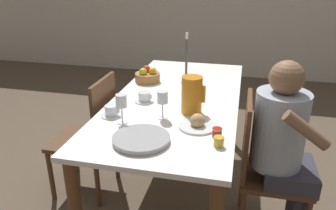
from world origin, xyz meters
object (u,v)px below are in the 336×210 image
at_px(chair_person_side, 263,166).
at_px(bread_plate, 197,123).
at_px(person_seated, 284,141).
at_px(jam_jar_red, 217,132).
at_px(red_pitcher, 192,95).
at_px(teacup_near_person, 111,111).
at_px(wine_glass_water, 121,102).
at_px(teacup_across, 144,98).
at_px(serving_tray, 141,139).
at_px(chair_opposite, 91,134).
at_px(wine_glass_juice, 163,99).
at_px(fruit_bowl, 147,76).
at_px(candlestick_tall, 186,60).
at_px(jam_jar_amber, 219,141).

xyz_separation_m(chair_person_side, bread_plate, (-0.40, -0.15, 0.32)).
relative_size(person_seated, jam_jar_red, 21.63).
relative_size(chair_person_side, person_seated, 0.79).
height_order(red_pitcher, teacup_near_person, red_pitcher).
height_order(wine_glass_water, teacup_across, wine_glass_water).
xyz_separation_m(serving_tray, jam_jar_red, (0.38, 0.14, 0.01)).
relative_size(chair_person_side, jam_jar_red, 17.04).
bearing_deg(chair_person_side, chair_opposite, -96.40).
distance_m(wine_glass_juice, serving_tray, 0.33).
height_order(teacup_across, serving_tray, teacup_across).
height_order(chair_opposite, fruit_bowl, chair_opposite).
bearing_deg(wine_glass_juice, teacup_near_person, -172.95).
xyz_separation_m(wine_glass_water, teacup_across, (0.03, 0.35, -0.10)).
bearing_deg(wine_glass_water, serving_tray, -47.40).
distance_m(wine_glass_water, candlestick_tall, 0.97).
xyz_separation_m(chair_person_side, person_seated, (0.09, -0.04, 0.21)).
bearing_deg(teacup_across, candlestick_tall, 73.41).
bearing_deg(candlestick_tall, fruit_bowl, -146.20).
xyz_separation_m(jam_jar_amber, jam_jar_red, (-0.02, 0.10, 0.00)).
distance_m(wine_glass_juice, bread_plate, 0.26).
height_order(chair_person_side, wine_glass_water, wine_glass_water).
bearing_deg(person_seated, wine_glass_water, -80.35).
bearing_deg(candlestick_tall, serving_tray, -91.59).
height_order(person_seated, wine_glass_water, person_seated).
relative_size(chair_person_side, red_pitcher, 3.94).
bearing_deg(person_seated, teacup_near_person, -85.64).
distance_m(chair_person_side, red_pitcher, 0.63).
bearing_deg(wine_glass_water, red_pitcher, 33.65).
relative_size(serving_tray, jam_jar_amber, 5.62).
xyz_separation_m(wine_glass_juice, jam_jar_red, (0.34, -0.17, -0.10)).
xyz_separation_m(wine_glass_juice, serving_tray, (-0.04, -0.31, -0.11)).
bearing_deg(red_pitcher, candlestick_tall, 102.88).
bearing_deg(teacup_across, bread_plate, -36.69).
bearing_deg(red_pitcher, chair_person_side, -5.46).
bearing_deg(red_pitcher, jam_jar_amber, -62.25).
bearing_deg(red_pitcher, teacup_across, 162.92).
xyz_separation_m(jam_jar_amber, candlestick_tall, (-0.37, 1.09, 0.12)).
height_order(red_pitcher, serving_tray, red_pitcher).
xyz_separation_m(jam_jar_red, fruit_bowl, (-0.63, 0.81, 0.02)).
xyz_separation_m(chair_opposite, red_pitcher, (0.76, -0.09, 0.41)).
bearing_deg(candlestick_tall, wine_glass_water, -102.28).
bearing_deg(red_pitcher, person_seated, -8.80).
bearing_deg(person_seated, wine_glass_juice, -86.82).
xyz_separation_m(chair_opposite, teacup_across, (0.42, 0.01, 0.33)).
xyz_separation_m(red_pitcher, teacup_across, (-0.34, 0.10, -0.09)).
bearing_deg(wine_glass_juice, jam_jar_amber, -36.18).
bearing_deg(chair_opposite, jam_jar_red, -112.26).
relative_size(teacup_near_person, jam_jar_amber, 2.46).
bearing_deg(teacup_across, red_pitcher, -17.08).
relative_size(red_pitcher, jam_jar_red, 4.33).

